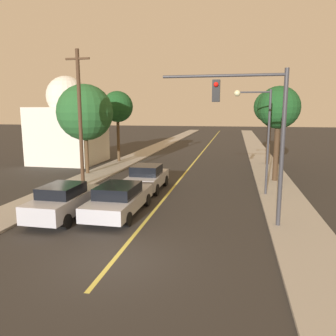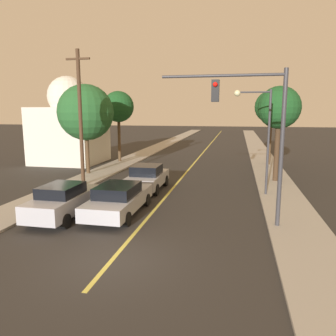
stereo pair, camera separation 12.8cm
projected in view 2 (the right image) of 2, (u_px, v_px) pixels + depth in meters
The scene contains 15 objects.
ground_plane at pixel (111, 261), 10.91m from camera, with size 200.00×200.00×0.00m, color #2D2B28.
road_surface at pixel (208, 147), 45.60m from camera, with size 10.75×80.00×0.01m.
sidewalk_left at pixel (162, 146), 46.94m from camera, with size 2.50×80.00×0.12m.
sidewalk_right at pixel (257, 148), 44.24m from camera, with size 2.50×80.00×0.12m.
car_near_lane_front at pixel (119, 199), 15.74m from camera, with size 2.07×5.16×1.50m.
car_near_lane_second at pixel (147, 177), 20.63m from camera, with size 2.02×4.25×1.61m.
car_outer_lane_front at pixel (64, 200), 15.27m from camera, with size 1.89×4.54×1.61m.
traffic_signal_mast at pixel (254, 121), 13.48m from camera, with size 5.12×0.42×6.51m.
streetlamp_right at pixel (259, 126), 18.71m from camera, with size 2.09×0.36×6.02m.
utility_pole_left at pixel (80, 116), 21.05m from camera, with size 1.60×0.24×8.64m.
tree_left_near at pixel (118, 107), 31.01m from camera, with size 2.92×2.92×6.69m.
tree_left_far at pixel (86, 113), 25.04m from camera, with size 4.27×4.27×6.85m.
tree_right_near at pixel (279, 108), 22.18m from camera, with size 2.88×2.88×6.50m.
tree_right_far at pixel (271, 107), 29.21m from camera, with size 2.88×2.88×6.65m.
domed_building_left at pixel (69, 127), 31.34m from camera, with size 5.89×5.89×8.19m.
Camera 2 is at (3.97, -9.60, 4.94)m, focal length 35.00 mm.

